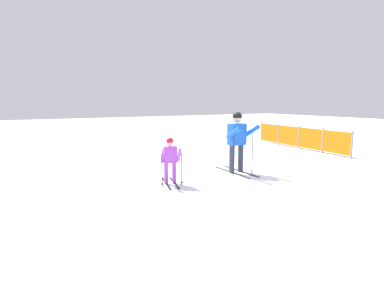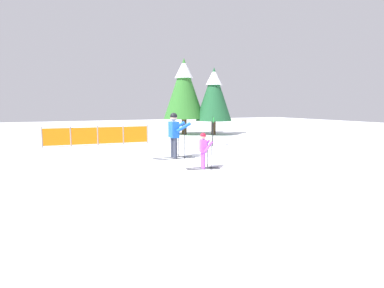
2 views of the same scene
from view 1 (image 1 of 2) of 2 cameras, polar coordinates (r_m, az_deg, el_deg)
ground_plane at (r=8.55m, az=7.84°, el=-5.14°), size 60.00×60.00×0.00m
skier_adult at (r=8.25m, az=8.64°, el=1.45°), size 1.59×0.71×1.68m
skier_child at (r=7.08m, az=-4.18°, el=-2.52°), size 1.07×0.55×1.11m
safety_fence at (r=13.23m, az=19.65°, el=1.27°), size 4.95×0.42×0.96m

